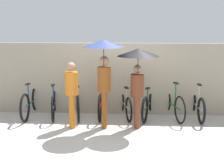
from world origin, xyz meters
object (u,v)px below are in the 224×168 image
at_px(pedestrian_trailing, 138,66).
at_px(parked_bicycle_5, 149,104).
at_px(pedestrian_center, 104,60).
at_px(parked_bicycle_7, 197,105).
at_px(parked_bicycle_6, 172,104).
at_px(parked_bicycle_2, 78,103).
at_px(parked_bicycle_3, 101,103).
at_px(parked_bicycle_0, 31,102).
at_px(pedestrian_leading, 72,90).
at_px(parked_bicycle_4, 125,104).
at_px(parked_bicycle_1, 54,103).

bearing_deg(pedestrian_trailing, parked_bicycle_5, -112.68).
bearing_deg(pedestrian_center, parked_bicycle_7, -157.80).
relative_size(parked_bicycle_6, parked_bicycle_7, 1.02).
bearing_deg(parked_bicycle_2, pedestrian_center, -150.94).
bearing_deg(parked_bicycle_3, parked_bicycle_5, -91.07).
xyz_separation_m(parked_bicycle_0, pedestrian_leading, (1.30, -0.86, 0.54)).
xyz_separation_m(parked_bicycle_4, pedestrian_trailing, (0.31, -0.98, 1.17)).
distance_m(parked_bicycle_2, parked_bicycle_4, 1.28).
relative_size(parked_bicycle_2, parked_bicycle_4, 1.12).
xyz_separation_m(parked_bicycle_0, parked_bicycle_6, (3.85, 0.08, -0.01)).
distance_m(parked_bicycle_0, pedestrian_leading, 1.65).
bearing_deg(parked_bicycle_5, parked_bicycle_3, 103.29).
xyz_separation_m(parked_bicycle_3, pedestrian_leading, (-0.63, -0.94, 0.55)).
relative_size(parked_bicycle_2, parked_bicycle_7, 1.05).
xyz_separation_m(parked_bicycle_3, pedestrian_trailing, (0.95, -0.97, 1.14)).
bearing_deg(pedestrian_center, parked_bicycle_2, -50.05).
bearing_deg(parked_bicycle_2, parked_bicycle_0, 80.19).
bearing_deg(parked_bicycle_1, pedestrian_center, -132.48).
distance_m(parked_bicycle_1, parked_bicycle_2, 0.64).
bearing_deg(pedestrian_trailing, parked_bicycle_7, -152.63).
xyz_separation_m(parked_bicycle_1, parked_bicycle_4, (1.92, 0.09, -0.01)).
relative_size(parked_bicycle_2, parked_bicycle_6, 1.03).
bearing_deg(pedestrian_leading, parked_bicycle_3, -127.00).
xyz_separation_m(parked_bicycle_4, pedestrian_leading, (-1.27, -0.95, 0.58)).
relative_size(parked_bicycle_6, pedestrian_leading, 1.08).
relative_size(parked_bicycle_0, pedestrian_leading, 1.14).
distance_m(parked_bicycle_0, parked_bicycle_1, 0.64).
bearing_deg(parked_bicycle_4, parked_bicycle_6, -103.65).
bearing_deg(parked_bicycle_7, pedestrian_leading, 104.64).
xyz_separation_m(parked_bicycle_2, pedestrian_trailing, (1.59, -0.92, 1.14)).
bearing_deg(parked_bicycle_3, parked_bicycle_7, -90.60).
bearing_deg(parked_bicycle_3, parked_bicycle_1, 93.10).
distance_m(parked_bicycle_6, parked_bicycle_7, 0.64).
xyz_separation_m(parked_bicycle_4, parked_bicycle_5, (0.65, -0.02, 0.01)).
relative_size(parked_bicycle_5, pedestrian_center, 0.79).
bearing_deg(pedestrian_trailing, pedestrian_center, -1.19).
xyz_separation_m(parked_bicycle_2, parked_bicycle_4, (1.28, 0.06, -0.03)).
relative_size(parked_bicycle_2, pedestrian_center, 0.83).
bearing_deg(parked_bicycle_1, parked_bicycle_3, -96.39).
distance_m(parked_bicycle_4, parked_bicycle_6, 1.28).
distance_m(parked_bicycle_0, parked_bicycle_4, 2.57).
xyz_separation_m(parked_bicycle_1, pedestrian_trailing, (2.24, -0.89, 1.16)).
distance_m(parked_bicycle_3, parked_bicycle_7, 2.57).
xyz_separation_m(parked_bicycle_3, parked_bicycle_7, (2.57, -0.01, -0.02)).
bearing_deg(parked_bicycle_5, parked_bicycle_7, -75.78).
bearing_deg(pedestrian_leading, parked_bicycle_1, -55.95).
bearing_deg(parked_bicycle_6, parked_bicycle_5, 77.82).
relative_size(parked_bicycle_0, parked_bicycle_5, 1.08).
bearing_deg(parked_bicycle_0, pedestrian_center, -115.07).
bearing_deg(pedestrian_trailing, parked_bicycle_3, -49.01).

